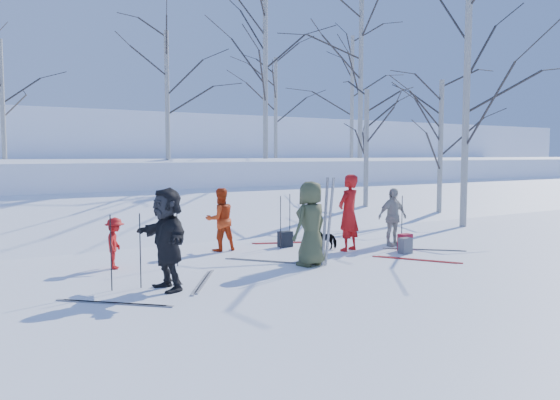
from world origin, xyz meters
TOP-DOWN VIEW (x-y plane):
  - ground at (0.00, 0.00)m, footprint 120.00×120.00m
  - snow_ramp at (0.00, 7.00)m, footprint 70.00×9.49m
  - snow_plateau at (0.00, 17.00)m, footprint 70.00×18.00m
  - far_hill at (0.00, 38.00)m, footprint 90.00×30.00m
  - skier_olive_center at (-0.13, 0.03)m, footprint 1.00×0.79m
  - skier_red_north at (1.70, 1.03)m, footprint 0.80×0.64m
  - skier_redor_behind at (-1.00, 2.69)m, footprint 0.77×0.61m
  - skier_red_seated at (-3.78, 1.90)m, footprint 0.65×0.80m
  - skier_cream_east at (3.11, 0.98)m, footprint 0.91×0.42m
  - skier_grey_west at (-3.47, -0.36)m, footprint 0.65×1.71m
  - dog at (1.39, 1.57)m, footprint 0.60×0.65m
  - upright_ski_left at (0.08, -0.18)m, footprint 0.11×0.17m
  - upright_ski_right at (0.17, -0.23)m, footprint 0.13×0.23m
  - ski_pair_a at (3.36, 0.11)m, footprint 2.09×2.10m
  - ski_pair_b at (2.24, -0.73)m, footprint 1.92×2.08m
  - ski_pair_c at (-2.73, -0.18)m, footprint 1.94×2.08m
  - ski_pair_d at (-4.53, -0.78)m, footprint 2.10×2.10m
  - ski_pair_e at (1.07, 2.80)m, footprint 1.49×2.04m
  - ski_pair_f at (-0.71, 0.89)m, footprint 2.06×2.10m
  - ski_pole_a at (-2.59, 1.46)m, footprint 0.02×0.02m
  - ski_pole_b at (0.94, 2.54)m, footprint 0.02×0.02m
  - ski_pole_c at (0.42, 2.16)m, footprint 0.02×0.02m
  - ski_pole_d at (-3.84, 0.02)m, footprint 0.02×0.02m
  - ski_pole_e at (-4.33, 0.08)m, footprint 0.02×0.02m
  - ski_pole_f at (3.06, 0.59)m, footprint 0.02×0.02m
  - backpack_red at (2.88, 0.28)m, footprint 0.32×0.22m
  - backpack_grey at (2.61, 0.00)m, footprint 0.30×0.20m
  - backpack_dark at (0.67, 2.33)m, footprint 0.34×0.24m
  - birch_plateau_b at (0.82, 11.21)m, footprint 4.07×4.07m
  - birch_plateau_c at (4.72, 10.28)m, footprint 5.29×5.29m
  - birch_plateau_d at (6.97, 13.18)m, footprint 3.95×3.95m
  - birch_plateau_f at (-4.83, 12.74)m, footprint 3.60×3.60m
  - birch_plateau_g at (10.04, 10.57)m, footprint 6.06×6.06m
  - birch_plateau_h at (12.60, 14.34)m, footprint 5.25×5.25m
  - birch_edge_b at (7.78, 2.59)m, footprint 5.81×5.81m
  - birch_edge_c at (9.09, 4.80)m, footprint 4.19×4.19m
  - birch_edge_e at (6.29, 5.76)m, footprint 3.89×3.89m

SIDE VIEW (x-z plane):
  - ground at x=0.00m, z-range 0.00..0.00m
  - ski_pair_a at x=3.36m, z-range 0.00..0.02m
  - ski_pair_b at x=2.24m, z-range 0.00..0.02m
  - ski_pair_c at x=-2.73m, z-range 0.00..0.02m
  - ski_pair_d at x=-4.53m, z-range 0.00..0.02m
  - ski_pair_e at x=1.07m, z-range 0.00..0.02m
  - ski_pair_f at x=-0.71m, z-range 0.00..0.02m
  - snow_ramp at x=0.00m, z-range -1.91..2.21m
  - backpack_grey at x=2.61m, z-range 0.00..0.38m
  - backpack_dark at x=0.67m, z-range 0.00..0.40m
  - backpack_red at x=2.88m, z-range 0.00..0.42m
  - dog at x=1.39m, z-range 0.00..0.52m
  - skier_red_seated at x=-3.78m, z-range 0.00..1.07m
  - ski_pole_a at x=-2.59m, z-range 0.00..1.34m
  - ski_pole_b at x=0.94m, z-range 0.00..1.34m
  - ski_pole_c at x=0.42m, z-range 0.00..1.34m
  - ski_pole_d at x=-3.84m, z-range 0.00..1.34m
  - ski_pole_e at x=-4.33m, z-range 0.00..1.34m
  - ski_pole_f at x=3.06m, z-range 0.00..1.34m
  - skier_cream_east at x=3.11m, z-range 0.00..1.51m
  - skier_redor_behind at x=-1.00m, z-range 0.00..1.55m
  - skier_grey_west at x=-3.47m, z-range 0.00..1.80m
  - skier_olive_center at x=-0.13m, z-range 0.00..1.81m
  - skier_red_north at x=1.70m, z-range 0.00..1.89m
  - upright_ski_left at x=0.08m, z-range 0.00..1.90m
  - upright_ski_right at x=0.17m, z-range 0.00..1.90m
  - snow_plateau at x=0.00m, z-range -0.10..2.10m
  - far_hill at x=0.00m, z-range -1.00..5.00m
  - birch_edge_e at x=6.29m, z-range 0.00..4.70m
  - birch_edge_c at x=9.09m, z-range 0.00..5.13m
  - birch_edge_b at x=7.78m, z-range 0.00..7.44m
  - birch_plateau_f at x=-4.83m, z-range 2.20..6.49m
  - birch_plateau_d at x=6.97m, z-range 2.20..6.99m
  - birch_plateau_b at x=0.82m, z-range 2.20..7.16m
  - birch_plateau_h at x=12.60m, z-range 2.20..8.84m
  - birch_plateau_c at x=4.72m, z-range 2.20..8.90m
  - birch_plateau_g at x=10.04m, z-range 2.20..9.99m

